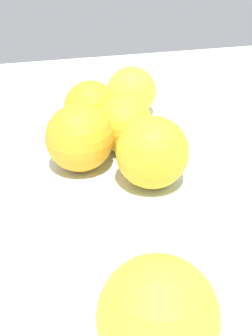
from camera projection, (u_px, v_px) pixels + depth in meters
The scene contains 9 objects.
ground_plane at pixel (126, 196), 50.95cm from camera, with size 110.00×110.00×2.00cm, color white.
fruit_bowl at pixel (126, 173), 49.25cm from camera, with size 19.12×19.12×4.91cm.
orange_in_bowl_0 at pixel (79, 138), 43.39cm from camera, with size 7.01×7.01×7.01cm, color #F9A823.
orange_in_bowl_1 at pixel (91, 108), 50.66cm from camera, with size 6.57×6.57×6.57cm, color #F9A823.
orange_in_bowl_2 at pixel (152, 152), 40.65cm from camera, with size 7.06×7.06×7.06cm, color yellow.
orange_in_bowl_3 at pixel (127, 124), 47.03cm from camera, with size 6.33×6.33×6.33cm, color yellow.
orange_loose_0 at pixel (131, 91), 67.61cm from camera, with size 7.82×7.82×7.82cm, color yellow.
orange_loose_1 at pixel (158, 316), 29.17cm from camera, with size 8.55×8.55×8.55cm, color yellow.
folded_napkin at pixel (245, 125), 65.77cm from camera, with size 14.01×14.01×0.30cm, color beige.
Camera 1 is at (10.65, 40.76, 27.85)cm, focal length 45.62 mm.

